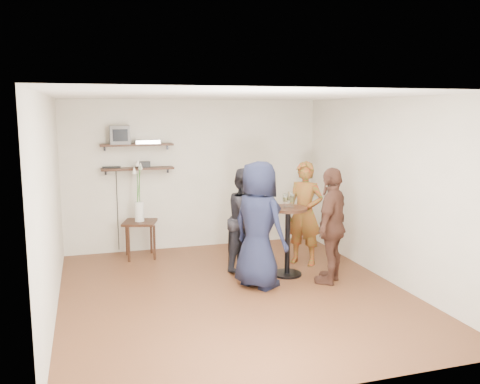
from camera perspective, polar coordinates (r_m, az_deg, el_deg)
name	(u,v)px	position (r m, az deg, el deg)	size (l,w,h in m)	color
room	(235,198)	(6.58, -0.60, -0.63)	(4.58, 5.08, 2.68)	#4B2518
shelf_upper	(137,145)	(8.65, -11.50, 5.22)	(1.20, 0.25, 0.04)	black
shelf_lower	(138,169)	(8.69, -11.42, 2.59)	(1.20, 0.25, 0.04)	black
crt_monitor	(120,135)	(8.62, -13.37, 6.26)	(0.32, 0.30, 0.30)	#59595B
dvd_deck	(147,142)	(8.67, -10.36, 5.58)	(0.40, 0.24, 0.06)	silver
radio	(143,164)	(8.69, -10.79, 3.06)	(0.22, 0.10, 0.10)	black
power_strip	(111,167)	(8.70, -14.24, 2.72)	(0.30, 0.05, 0.03)	black
side_table	(140,227)	(8.54, -11.18, -3.90)	(0.64, 0.64, 0.61)	black
vase_lilies	(139,201)	(8.45, -11.28, -1.04)	(0.20, 0.21, 1.05)	silver
drinks_table	(288,232)	(7.49, 5.37, -4.47)	(0.56, 0.56, 1.02)	black
wine_glass_fl	(285,199)	(7.34, 5.11, -0.74)	(0.07, 0.07, 0.20)	silver
wine_glass_fr	(292,198)	(7.38, 5.88, -0.72)	(0.07, 0.07, 0.20)	silver
wine_glass_bl	(285,198)	(7.42, 5.05, -0.67)	(0.06, 0.06, 0.19)	silver
wine_glass_br	(290,197)	(7.40, 5.66, -0.54)	(0.07, 0.07, 0.22)	silver
person_plaid	(305,213)	(8.05, 7.27, -2.37)	(0.60, 0.39, 1.63)	#AB1913
person_dark	(247,219)	(7.71, 0.77, -3.08)	(0.76, 0.59, 1.57)	black
person_navy	(259,225)	(6.94, 2.10, -3.70)	(0.85, 0.56, 1.75)	black
person_brown	(332,226)	(7.25, 10.27, -3.72)	(0.96, 0.40, 1.64)	#46281E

